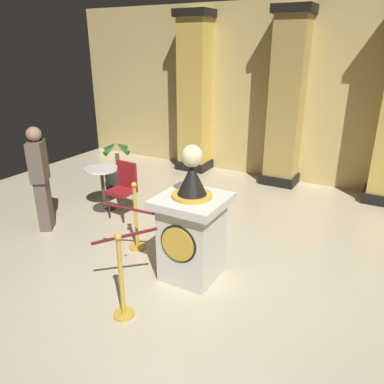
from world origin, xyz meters
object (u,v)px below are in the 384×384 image
object	(u,v)px
potted_palm_left	(119,176)
cafe_chair_red	(124,185)
cafe_table	(103,183)
pedestal_clock	(192,228)
stanchion_near	(136,226)
bystander_guest	(40,177)
stanchion_far	(122,288)

from	to	relation	value
potted_palm_left	cafe_chair_red	xyz separation A→B (m)	(0.94, -0.97, 0.29)
cafe_table	cafe_chair_red	size ratio (longest dim) A/B	0.80
pedestal_clock	cafe_table	size ratio (longest dim) A/B	2.27
stanchion_near	bystander_guest	xyz separation A→B (m)	(-1.67, -0.20, 0.53)
potted_palm_left	pedestal_clock	bearing A→B (deg)	-35.15
stanchion_far	potted_palm_left	xyz separation A→B (m)	(-2.58, 3.06, -0.08)
pedestal_clock	cafe_table	xyz separation A→B (m)	(-2.47, 1.12, -0.19)
stanchion_far	bystander_guest	size ratio (longest dim) A/B	0.61
stanchion_far	potted_palm_left	world-z (taller)	stanchion_far
stanchion_far	pedestal_clock	bearing A→B (deg)	75.55
pedestal_clock	stanchion_near	size ratio (longest dim) A/B	1.68
stanchion_near	cafe_table	size ratio (longest dim) A/B	1.35
bystander_guest	potted_palm_left	bearing A→B (deg)	93.99
pedestal_clock	cafe_chair_red	size ratio (longest dim) A/B	1.81
stanchion_near	bystander_guest	size ratio (longest dim) A/B	0.62
pedestal_clock	cafe_table	distance (m)	2.71
stanchion_far	potted_palm_left	bearing A→B (deg)	130.14
stanchion_near	cafe_table	bearing A→B (deg)	147.91
stanchion_near	cafe_chair_red	size ratio (longest dim) A/B	1.08
stanchion_near	stanchion_far	size ratio (longest dim) A/B	1.01
pedestal_clock	stanchion_far	world-z (taller)	pedestal_clock
pedestal_clock	potted_palm_left	world-z (taller)	pedestal_clock
stanchion_near	bystander_guest	world-z (taller)	bystander_guest
cafe_table	cafe_chair_red	bearing A→B (deg)	-7.64
cafe_table	cafe_chair_red	distance (m)	0.57
potted_palm_left	bystander_guest	bearing A→B (deg)	-86.01
potted_palm_left	cafe_chair_red	size ratio (longest dim) A/B	1.06
stanchion_near	cafe_table	world-z (taller)	stanchion_near
cafe_table	cafe_chair_red	xyz separation A→B (m)	(0.56, -0.07, 0.08)
stanchion_far	cafe_chair_red	xyz separation A→B (m)	(-1.64, 2.09, 0.22)
stanchion_near	potted_palm_left	xyz separation A→B (m)	(-1.81, 1.78, -0.08)
stanchion_far	cafe_table	bearing A→B (deg)	135.35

